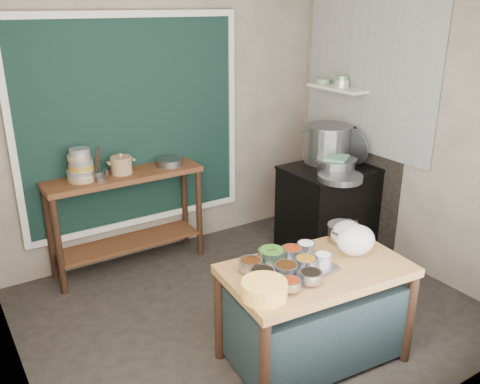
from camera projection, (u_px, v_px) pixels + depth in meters
floor at (250, 311)px, 4.27m from camera, size 3.50×3.00×0.02m
back_wall at (165, 114)px, 4.96m from camera, size 3.50×0.02×2.80m
right_wall at (410, 121)px, 4.66m from camera, size 0.02×3.00×2.80m
curtain_panel at (133, 124)px, 4.77m from camera, size 2.10×0.02×1.90m
curtain_frame at (134, 124)px, 4.76m from camera, size 2.22×0.03×2.02m
tile_panel at (368, 65)px, 4.92m from camera, size 0.02×1.70×1.70m
soot_patch at (352, 175)px, 5.41m from camera, size 0.01×1.30×1.30m
wall_shelf at (337, 88)px, 5.20m from camera, size 0.22×0.70×0.03m
prep_table at (314, 314)px, 3.56m from camera, size 1.31×0.83×0.75m
back_counter at (128, 221)px, 4.83m from camera, size 1.45×0.40×0.95m
stove_block at (329, 209)px, 5.23m from camera, size 0.90×0.68×0.85m
stove_top at (332, 169)px, 5.08m from camera, size 0.92×0.69×0.03m
condiment_tray at (289, 269)px, 3.37m from camera, size 0.59×0.45×0.03m
condiment_bowls at (285, 264)px, 3.35m from camera, size 0.64×0.53×0.07m
yellow_basin at (264, 290)px, 3.06m from camera, size 0.35×0.35×0.11m
saucepan at (343, 233)px, 3.78m from camera, size 0.32×0.32×0.13m
plastic_bag_a at (356, 240)px, 3.57m from camera, size 0.36×0.33×0.21m
plastic_bag_b at (346, 233)px, 3.72m from camera, size 0.28×0.25×0.18m
bowl_stack at (81, 166)px, 4.45m from camera, size 0.25×0.25×0.29m
utensil_cup at (99, 175)px, 4.48m from camera, size 0.16×0.16×0.09m
ceramic_crock at (121, 166)px, 4.64m from camera, size 0.21×0.21×0.14m
wide_bowl at (170, 162)px, 4.89m from camera, size 0.33×0.33×0.06m
stock_pot at (327, 144)px, 5.17m from camera, size 0.63×0.63×0.39m
pot_lid at (352, 146)px, 5.09m from camera, size 0.14×0.40×0.39m
steamer at (336, 165)px, 4.93m from camera, size 0.49×0.49×0.13m
green_cloth at (337, 158)px, 4.90m from camera, size 0.32×0.30×0.02m
shallow_pan at (340, 178)px, 4.69m from camera, size 0.49×0.49×0.05m
shelf_bowl_stack at (342, 82)px, 5.12m from camera, size 0.15×0.15×0.12m
shelf_bowl_green at (323, 82)px, 5.35m from camera, size 0.18×0.18×0.05m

